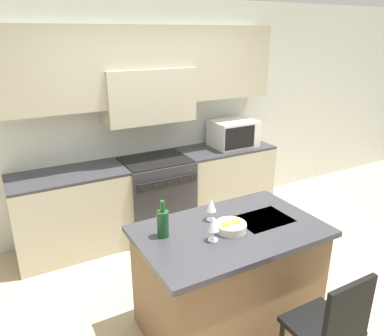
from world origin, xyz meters
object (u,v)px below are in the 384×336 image
(wine_glass_far, at_px, (211,206))
(fruit_bowl, at_px, (231,226))
(wine_glass_near, at_px, (213,225))
(range_stove, at_px, (156,195))
(microwave, at_px, (233,133))
(island_chair, at_px, (331,326))
(wine_bottle, at_px, (163,223))

(wine_glass_far, bearing_deg, fruit_bowl, -79.70)
(fruit_bowl, bearing_deg, wine_glass_far, 100.30)
(wine_glass_near, bearing_deg, fruit_bowl, 15.65)
(range_stove, distance_m, fruit_bowl, 1.86)
(microwave, bearing_deg, wine_glass_near, -128.40)
(microwave, xyz_separation_m, fruit_bowl, (-1.28, -1.80, -0.15))
(wine_glass_far, distance_m, fruit_bowl, 0.24)
(microwave, xyz_separation_m, island_chair, (-1.03, -2.61, -0.56))
(wine_glass_near, xyz_separation_m, wine_glass_far, (0.15, 0.27, 0.00))
(island_chair, bearing_deg, wine_glass_far, 105.97)
(range_stove, relative_size, wine_glass_far, 4.93)
(wine_bottle, distance_m, wine_glass_far, 0.44)
(microwave, height_order, island_chair, microwave)
(range_stove, relative_size, wine_glass_near, 4.93)
(range_stove, bearing_deg, wine_bottle, -111.67)
(wine_glass_far, bearing_deg, island_chair, -74.03)
(island_chair, relative_size, fruit_bowl, 3.88)
(range_stove, distance_m, wine_glass_far, 1.68)
(island_chair, distance_m, fruit_bowl, 0.94)
(range_stove, xyz_separation_m, microwave, (1.12, 0.02, 0.63))
(island_chair, height_order, wine_glass_far, wine_glass_far)
(microwave, xyz_separation_m, wine_glass_near, (-1.47, -1.86, -0.06))
(island_chair, height_order, wine_bottle, wine_bottle)
(wine_glass_far, xyz_separation_m, fruit_bowl, (0.04, -0.22, -0.09))
(range_stove, distance_m, microwave, 1.29)
(island_chair, distance_m, wine_bottle, 1.32)
(microwave, relative_size, wine_glass_far, 3.01)
(microwave, xyz_separation_m, wine_bottle, (-1.76, -1.63, -0.08))
(range_stove, distance_m, wine_bottle, 1.82)
(wine_glass_far, bearing_deg, microwave, 50.21)
(island_chair, xyz_separation_m, fruit_bowl, (-0.25, 0.80, 0.41))
(microwave, bearing_deg, wine_bottle, -137.28)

